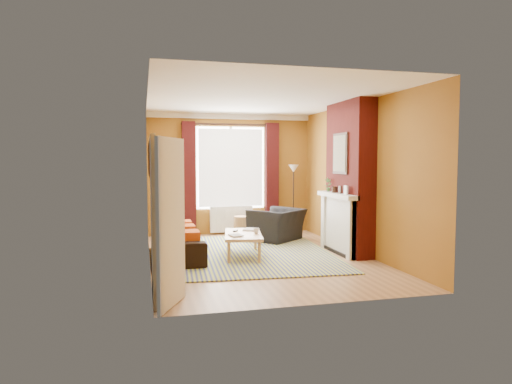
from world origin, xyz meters
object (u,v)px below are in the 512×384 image
armchair (277,225)px  sofa (177,240)px  floor_lamp (294,179)px  coffee_table (243,236)px  wicker_stool (242,226)px

armchair → sofa: bearing=-12.0°
armchair → floor_lamp: (0.64, 0.80, 0.94)m
coffee_table → wicker_stool: 2.19m
wicker_stool → floor_lamp: 1.63m
sofa → wicker_stool: size_ratio=4.52×
coffee_table → floor_lamp: (1.69, 2.21, 0.90)m
sofa → wicker_stool: sofa is taller
sofa → coffee_table: size_ratio=1.52×
coffee_table → wicker_stool: size_ratio=2.98×
floor_lamp → wicker_stool: bearing=-176.9°
armchair → wicker_stool: (-0.61, 0.74, -0.11)m
coffee_table → floor_lamp: 2.92m
armchair → wicker_stool: bearing=-90.2°
sofa → wicker_stool: 2.48m
sofa → wicker_stool: bearing=-39.6°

